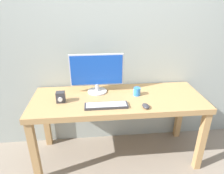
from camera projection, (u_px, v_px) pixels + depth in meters
The scene contains 8 objects.
ground_plane at pixel (117, 154), 2.37m from camera, with size 6.00×6.00×0.00m, color gray.
wall_back at pixel (115, 18), 2.08m from camera, with size 3.31×0.04×3.00m, color #9EA8A3.
desk at pixel (118, 105), 2.09m from camera, with size 1.76×0.65×0.76m.
monitor at pixel (97, 73), 2.09m from camera, with size 0.56×0.20×0.42m.
keyboard_primary at pixel (106, 106), 1.88m from camera, with size 0.41×0.12×0.03m.
mouse at pixel (146, 106), 1.86m from camera, with size 0.06×0.09×0.04m, color #333338.
audio_controller at pixel (61, 97), 1.94m from camera, with size 0.08×0.08×0.11m.
coffee_mug at pixel (137, 91), 2.09m from camera, with size 0.07×0.07×0.08m, color #337FD8.
Camera 1 is at (-0.24, -1.81, 1.71)m, focal length 32.03 mm.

